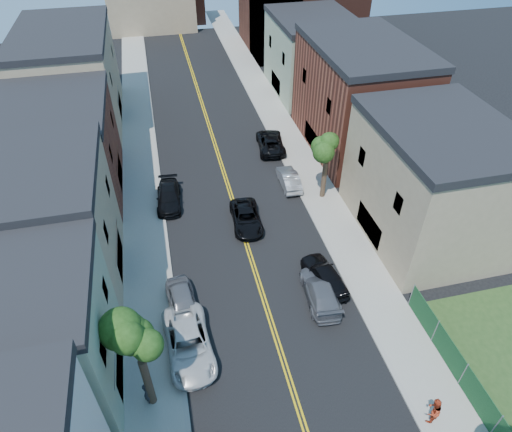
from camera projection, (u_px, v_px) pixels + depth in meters
sidewalk_left at (139, 159)px, 44.70m from camera, size 3.20×100.00×0.15m
sidewalk_right at (290, 141)px, 47.47m from camera, size 3.20×100.00×0.15m
curb_left at (157, 157)px, 45.01m from camera, size 0.30×100.00×0.15m
curb_right at (274, 143)px, 47.16m from camera, size 0.30×100.00×0.15m
bldg_left_palegrn at (20, 350)px, 23.00m from camera, size 9.00×8.00×8.50m
bldg_left_tan_near at (41, 233)px, 29.58m from camera, size 9.00×10.00×9.00m
bldg_left_brick at (60, 154)px, 38.13m from camera, size 9.00×12.00×8.00m
bldg_left_tan_far at (71, 81)px, 48.12m from camera, size 9.00×16.00×9.50m
bldg_right_tan at (430, 185)px, 33.73m from camera, size 9.00×12.00×9.00m
bldg_right_brick at (358, 100)px, 43.89m from camera, size 9.00×14.00×10.00m
bldg_right_palegrn at (311, 57)px, 54.84m from camera, size 9.00×12.00×8.50m
fence_right at (479, 399)px, 24.27m from camera, size 0.04×15.00×1.90m
tree_left_mid at (134, 332)px, 21.09m from camera, size 5.20×5.20×9.29m
tree_right_far at (329, 141)px, 36.36m from camera, size 4.40×4.40×8.03m
white_pickup at (189, 344)px, 27.29m from camera, size 3.06×6.07×1.65m
grey_car_left at (183, 303)px, 29.72m from camera, size 2.34×4.82×1.58m
black_car_left at (169, 197)px, 38.87m from camera, size 2.39×5.10×1.44m
grey_car_right at (320, 291)px, 30.63m from camera, size 2.54×5.32×1.50m
black_car_right at (325, 275)px, 31.64m from camera, size 2.52×4.97×1.62m
silver_car_right at (289, 179)px, 40.97m from camera, size 1.61×4.34×1.42m
dark_car_right_far at (270, 142)px, 45.98m from camera, size 3.18×5.81×1.54m
black_suv_lane at (246, 218)px, 36.71m from camera, size 2.57×5.09×1.38m
pedestrian_left at (147, 393)px, 24.67m from camera, size 0.58×0.70×1.65m
pedestrian_right at (433, 411)px, 23.76m from camera, size 1.14×1.03×1.92m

